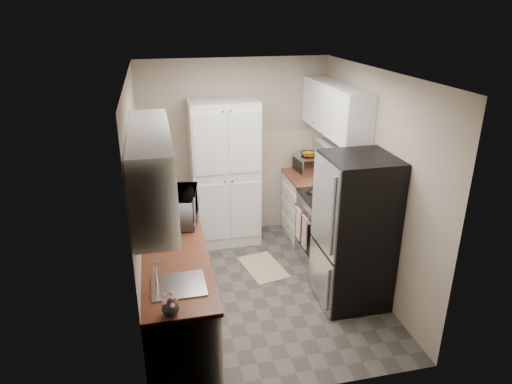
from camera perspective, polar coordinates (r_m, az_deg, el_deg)
ground at (r=5.54m, az=0.64°, el=-11.91°), size 3.20×3.20×0.00m
room_shell at (r=4.82m, az=0.55°, el=4.27°), size 2.64×3.24×2.52m
pantry_cabinet at (r=6.22m, az=-3.90°, el=2.28°), size 0.90×0.55×2.00m
base_cabinet_left at (r=4.84m, az=-9.85°, el=-11.63°), size 0.60×2.30×0.88m
countertop_left at (r=4.60m, az=-10.22°, el=-6.85°), size 0.63×2.33×0.04m
base_cabinet_right at (r=6.59m, az=6.68°, el=-1.91°), size 0.60×0.80×0.88m
countertop_right at (r=6.41m, az=6.86°, el=1.85°), size 0.63×0.83×0.04m
electric_range at (r=5.89m, az=9.08°, el=-4.66°), size 0.71×0.78×1.13m
refrigerator at (r=5.06m, az=12.23°, el=-4.86°), size 0.70×0.72×1.70m
microwave at (r=5.02m, az=-9.81°, el=-1.84°), size 0.51×0.67×0.34m
wine_bottle at (r=5.38m, az=-12.35°, el=-0.56°), size 0.08×0.08×0.31m
flower_vase at (r=3.63m, az=-10.67°, el=-13.90°), size 0.17×0.17×0.14m
cutting_board at (r=5.45m, az=-10.96°, el=-0.40°), size 0.05×0.21×0.26m
toaster_oven at (r=6.50m, az=6.55°, el=3.45°), size 0.36×0.44×0.24m
fruit_basket at (r=6.46m, az=6.59°, el=4.86°), size 0.30×0.30×0.10m
kitchen_mat at (r=5.93m, az=0.91°, el=-9.37°), size 0.57×0.77×0.01m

